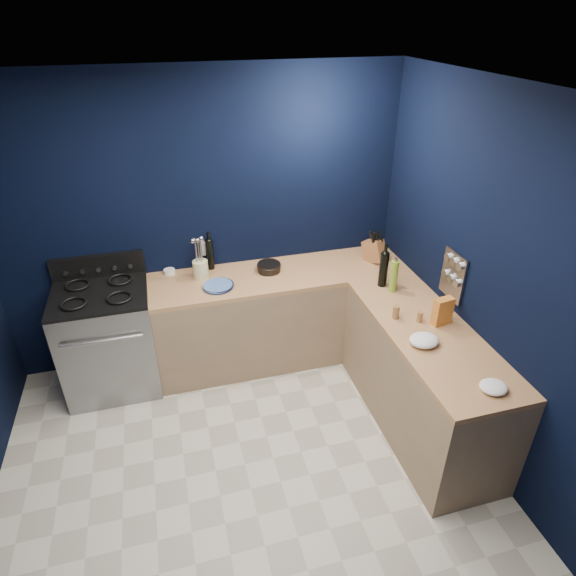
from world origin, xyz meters
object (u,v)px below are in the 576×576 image
object	(u,v)px
gas_range	(110,341)
plate_stack	(218,286)
utensil_crock	(201,270)
crouton_bag	(443,311)
knife_block	(374,251)

from	to	relation	value
gas_range	plate_stack	distance (m)	1.06
plate_stack	utensil_crock	bearing A→B (deg)	118.82
utensil_crock	crouton_bag	world-z (taller)	crouton_bag
knife_block	crouton_bag	distance (m)	1.08
gas_range	utensil_crock	distance (m)	1.00
gas_range	crouton_bag	world-z (taller)	crouton_bag
plate_stack	knife_block	xyz separation A→B (m)	(1.47, 0.11, 0.09)
plate_stack	knife_block	size ratio (longest dim) A/B	1.23
gas_range	knife_block	distance (m)	2.48
gas_range	utensil_crock	bearing A→B (deg)	7.60
gas_range	crouton_bag	size ratio (longest dim) A/B	4.26
utensil_crock	plate_stack	bearing A→B (deg)	-61.18
plate_stack	utensil_crock	size ratio (longest dim) A/B	1.50
plate_stack	knife_block	world-z (taller)	knife_block
plate_stack	crouton_bag	xyz separation A→B (m)	(1.53, -0.97, 0.09)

